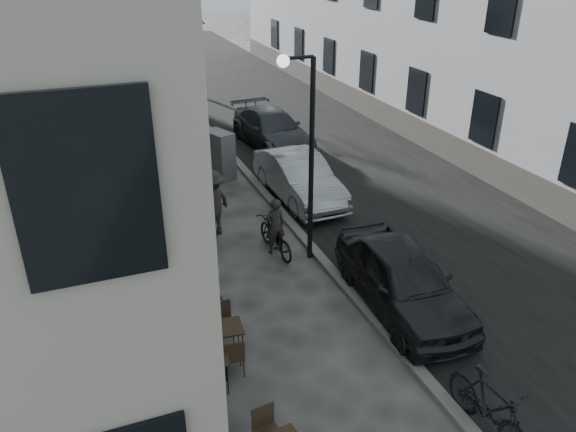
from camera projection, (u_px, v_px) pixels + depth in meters
ground at (453, 429)px, 9.26m from camera, size 120.00×120.00×0.00m
road at (300, 130)px, 23.89m from camera, size 7.30×60.00×0.00m
kerb at (216, 138)px, 22.68m from camera, size 0.25×60.00×0.12m
streetlamp_near at (305, 139)px, 12.82m from camera, size 0.90×0.28×5.09m
streetlamp_far at (191, 52)px, 22.86m from camera, size 0.90×0.28×5.09m
tree_near at (175, 6)px, 24.72m from camera, size 2.40×2.40×5.70m
bistro_set_b at (213, 368)px, 9.96m from camera, size 0.66×1.42×0.81m
bistro_set_c at (228, 338)px, 10.70m from camera, size 0.62×1.42×0.83m
utility_cabinet at (219, 155)px, 18.77m from camera, size 0.93×1.20×1.60m
bicycle at (275, 236)px, 14.31m from camera, size 0.79×1.81×0.92m
cyclist_rider at (275, 226)px, 14.18m from camera, size 0.58×0.41×1.51m
pedestrian_near at (200, 267)px, 12.04m from camera, size 1.02×0.85×1.87m
pedestrian_mid at (213, 204)px, 14.95m from camera, size 1.38×1.27×1.87m
pedestrian_far at (137, 181)px, 16.48m from camera, size 1.11×0.80×1.75m
car_near at (403, 279)px, 12.02m from camera, size 1.96×4.34×1.45m
car_mid at (299, 178)px, 17.21m from camera, size 1.63×4.30×1.40m
car_far at (272, 129)px, 21.70m from camera, size 2.32×4.89×1.38m
moped at (490, 408)px, 8.90m from camera, size 0.66×1.95×1.15m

